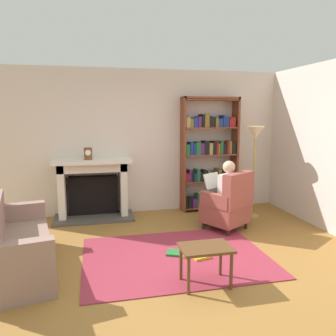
{
  "coord_description": "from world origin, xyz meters",
  "views": [
    {
      "loc": [
        -1.01,
        -3.71,
        1.87
      ],
      "look_at": [
        0.1,
        1.2,
        1.05
      ],
      "focal_mm": 35.4,
      "sensor_mm": 36.0,
      "label": 1
    }
  ],
  "objects": [
    {
      "name": "armchair_reading",
      "position": [
        1.09,
        1.13,
        0.42
      ],
      "size": [
        0.87,
        0.86,
        0.97
      ],
      "rotation": [
        0.0,
        0.0,
        3.69
      ],
      "color": "#331E14",
      "rests_on": "ground"
    },
    {
      "name": "mantel_clock",
      "position": [
        -1.11,
        2.2,
        1.19
      ],
      "size": [
        0.14,
        0.14,
        0.21
      ],
      "color": "brown",
      "rests_on": "fireplace"
    },
    {
      "name": "bookshelf",
      "position": [
        1.18,
        2.33,
        1.06
      ],
      "size": [
        1.1,
        0.32,
        2.2
      ],
      "color": "brown",
      "rests_on": "ground"
    },
    {
      "name": "seated_reader",
      "position": [
        1.03,
        1.23,
        0.62
      ],
      "size": [
        0.54,
        0.59,
        1.14
      ],
      "rotation": [
        0.0,
        0.0,
        3.69
      ],
      "color": "white",
      "rests_on": "ground"
    },
    {
      "name": "side_wall_right",
      "position": [
        2.65,
        1.25,
        1.35
      ],
      "size": [
        0.1,
        5.2,
        2.7
      ],
      "primitive_type": "cube",
      "color": "beige",
      "rests_on": "ground"
    },
    {
      "name": "area_rug",
      "position": [
        0.0,
        0.3,
        0.01
      ],
      "size": [
        2.4,
        1.8,
        0.01
      ],
      "primitive_type": "cube",
      "color": "#932C3D",
      "rests_on": "ground"
    },
    {
      "name": "fireplace",
      "position": [
        -1.04,
        2.3,
        0.58
      ],
      "size": [
        1.4,
        0.64,
        1.08
      ],
      "color": "#4C4742",
      "rests_on": "ground"
    },
    {
      "name": "scattered_books",
      "position": [
        0.19,
        0.34,
        0.03
      ],
      "size": [
        0.57,
        0.51,
        0.03
      ],
      "color": "gold",
      "rests_on": "area_rug"
    },
    {
      "name": "back_wall",
      "position": [
        0.0,
        2.55,
        1.35
      ],
      "size": [
        5.6,
        0.1,
        2.7
      ],
      "primitive_type": "cube",
      "color": "beige",
      "rests_on": "ground"
    },
    {
      "name": "sofa_floral",
      "position": [
        -1.98,
        0.33,
        0.32
      ],
      "size": [
        1.03,
        1.81,
        0.85
      ],
      "rotation": [
        0.0,
        0.0,
        1.76
      ],
      "color": "gray",
      "rests_on": "ground"
    },
    {
      "name": "side_table",
      "position": [
        0.15,
        -0.47,
        0.38
      ],
      "size": [
        0.56,
        0.39,
        0.45
      ],
      "color": "brown",
      "rests_on": "ground"
    },
    {
      "name": "floor_lamp",
      "position": [
        1.8,
        1.7,
        1.41
      ],
      "size": [
        0.32,
        0.32,
        1.66
      ],
      "color": "#B7933F",
      "rests_on": "ground"
    },
    {
      "name": "ground",
      "position": [
        0.0,
        0.0,
        0.0
      ],
      "size": [
        14.0,
        14.0,
        0.0
      ],
      "primitive_type": "plane",
      "color": "olive"
    }
  ]
}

